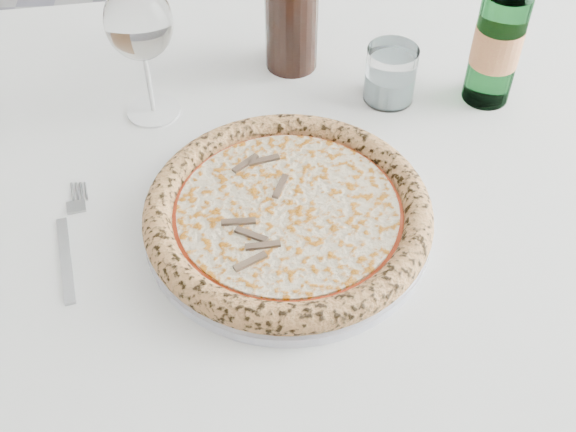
% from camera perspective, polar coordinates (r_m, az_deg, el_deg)
% --- Properties ---
extents(floor, '(5.00, 6.00, 0.02)m').
position_cam_1_polar(floor, '(1.68, -2.72, -10.35)').
color(floor, '#51505F').
rests_on(floor, ground).
extents(dining_table, '(1.67, 1.09, 0.76)m').
position_cam_1_polar(dining_table, '(1.00, -0.33, 0.27)').
color(dining_table, brown).
rests_on(dining_table, floor).
extents(chair_far, '(0.45, 0.45, 0.93)m').
position_cam_1_polar(chair_far, '(1.68, 0.09, 15.73)').
color(chair_far, brown).
rests_on(chair_far, floor).
extents(plate, '(0.34, 0.34, 0.02)m').
position_cam_1_polar(plate, '(0.87, 0.00, -0.50)').
color(plate, silver).
rests_on(plate, dining_table).
extents(pizza, '(0.34, 0.34, 0.04)m').
position_cam_1_polar(pizza, '(0.86, -0.00, 0.29)').
color(pizza, tan).
rests_on(pizza, plate).
extents(fork, '(0.04, 0.19, 0.00)m').
position_cam_1_polar(fork, '(0.90, -16.89, -1.95)').
color(fork, '#9A9C9E').
rests_on(fork, dining_table).
extents(wine_glass, '(0.09, 0.09, 0.20)m').
position_cam_1_polar(wine_glass, '(0.97, -11.69, 14.58)').
color(wine_glass, white).
rests_on(wine_glass, dining_table).
extents(tumbler, '(0.07, 0.07, 0.08)m').
position_cam_1_polar(tumbler, '(1.05, 8.07, 10.79)').
color(tumbler, white).
rests_on(tumbler, dining_table).
extents(beer_bottle, '(0.07, 0.07, 0.26)m').
position_cam_1_polar(beer_bottle, '(1.04, 16.37, 13.55)').
color(beer_bottle, '#438554').
rests_on(beer_bottle, dining_table).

